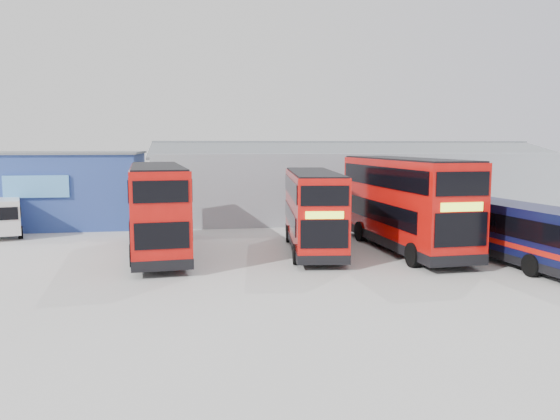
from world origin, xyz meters
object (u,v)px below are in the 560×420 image
object	(u,v)px
double_decker_left	(158,210)
double_decker_right	(404,204)
panel_van	(1,215)
office_block	(53,188)
double_decker_centre	(313,211)
single_decker_blue	(510,233)
maintenance_shed	(348,182)

from	to	relation	value
double_decker_left	double_decker_right	xyz separation A→B (m)	(12.91, -0.81, 0.17)
double_decker_left	panel_van	world-z (taller)	double_decker_left
double_decker_right	office_block	bearing A→B (deg)	145.55
double_decker_right	panel_van	xyz separation A→B (m)	(-22.89, 8.23, -1.14)
double_decker_centre	panel_van	world-z (taller)	double_decker_centre
double_decker_right	single_decker_blue	xyz separation A→B (m)	(4.01, -3.56, -1.05)
double_decker_right	panel_van	distance (m)	24.36
office_block	double_decker_left	distance (m)	14.32
office_block	panel_van	distance (m)	5.09
office_block	double_decker_right	world-z (taller)	office_block
office_block	maintenance_shed	world-z (taller)	maintenance_shed
maintenance_shed	panel_van	size ratio (longest dim) A/B	5.30
maintenance_shed	double_decker_right	world-z (taller)	maintenance_shed
office_block	single_decker_blue	bearing A→B (deg)	-33.23
panel_van	office_block	bearing A→B (deg)	48.92
office_block	double_decker_centre	world-z (taller)	office_block
double_decker_left	double_decker_right	distance (m)	12.94
office_block	single_decker_blue	xyz separation A→B (m)	(24.87, -16.29, -1.17)
double_decker_right	double_decker_centre	bearing A→B (deg)	170.09
double_decker_centre	single_decker_blue	world-z (taller)	double_decker_centre
double_decker_left	double_decker_centre	xyz separation A→B (m)	(8.09, -0.23, -0.18)
double_decker_left	panel_van	distance (m)	12.47
double_decker_right	single_decker_blue	distance (m)	5.47
maintenance_shed	double_decker_left	size ratio (longest dim) A/B	2.76
maintenance_shed	double_decker_right	xyz separation A→B (m)	(-1.14, -14.73, -0.15)
double_decker_centre	panel_van	xyz separation A→B (m)	(-18.07, 7.65, -0.79)
office_block	maintenance_shed	distance (m)	22.09
office_block	double_decker_left	size ratio (longest dim) A/B	1.11
double_decker_centre	double_decker_right	size ratio (longest dim) A/B	0.86
maintenance_shed	double_decker_right	bearing A→B (deg)	-94.43
double_decker_left	panel_van	xyz separation A→B (m)	(-9.98, 7.42, -0.97)
double_decker_left	double_decker_right	world-z (taller)	double_decker_right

